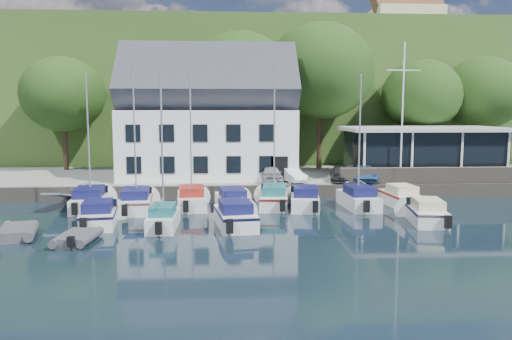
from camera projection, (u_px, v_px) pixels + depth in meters
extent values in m
plane|color=black|center=(333.00, 235.00, 26.11)|extent=(180.00, 180.00, 0.00)
cube|color=gray|center=(290.00, 180.00, 43.39)|extent=(60.00, 13.00, 1.00)
cube|color=#5C544A|center=(301.00, 192.00, 36.95)|extent=(60.00, 0.30, 1.00)
cube|color=#2D491B|center=(258.00, 102.00, 86.62)|extent=(160.00, 75.00, 16.00)
cube|color=#526030|center=(298.00, 59.00, 94.04)|extent=(50.00, 30.00, 0.30)
cube|color=#5C544A|center=(457.00, 175.00, 37.91)|extent=(18.00, 0.50, 1.20)
imported|color=#A7A6AB|center=(271.00, 174.00, 38.19)|extent=(1.80, 3.96, 1.32)
imported|color=white|center=(291.00, 175.00, 38.36)|extent=(2.20, 3.53, 1.10)
imported|color=#29292D|center=(340.00, 174.00, 38.92)|extent=(2.24, 4.03, 1.10)
imported|color=#2C5488|center=(364.00, 173.00, 38.89)|extent=(2.33, 4.05, 1.30)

